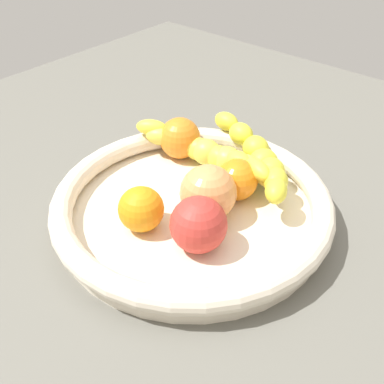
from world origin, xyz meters
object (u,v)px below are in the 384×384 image
(orange_front, at_px, (180,138))
(orange_mid_left, at_px, (141,209))
(banana_draped_left, at_px, (258,158))
(orange_mid_right, at_px, (237,180))
(banana_arching_top, at_px, (207,151))
(tomato_red, at_px, (198,225))
(banana_draped_right, at_px, (215,155))
(fruit_bowl, at_px, (192,206))
(peach_blush, at_px, (208,193))

(orange_front, height_order, orange_mid_left, orange_front)
(banana_draped_left, relative_size, orange_mid_right, 3.53)
(banana_arching_top, bearing_deg, tomato_red, 125.89)
(banana_draped_right, distance_m, orange_front, 0.07)
(fruit_bowl, xyz_separation_m, banana_arching_top, (0.05, -0.09, 0.02))
(banana_draped_right, height_order, tomato_red, tomato_red)
(fruit_bowl, height_order, banana_arching_top, banana_arching_top)
(fruit_bowl, bearing_deg, orange_front, -41.72)
(banana_draped_right, bearing_deg, orange_front, 0.31)
(banana_draped_left, distance_m, orange_mid_left, 0.19)
(peach_blush, bearing_deg, banana_draped_left, -88.99)
(fruit_bowl, height_order, tomato_red, tomato_red)
(fruit_bowl, xyz_separation_m, banana_draped_right, (0.03, -0.09, 0.02))
(banana_draped_left, height_order, peach_blush, peach_blush)
(banana_draped_left, xyz_separation_m, orange_mid_left, (0.05, 0.18, -0.00))
(fruit_bowl, bearing_deg, orange_mid_left, 68.47)
(orange_front, relative_size, orange_mid_left, 1.09)
(banana_arching_top, xyz_separation_m, orange_front, (0.05, -0.00, -0.00))
(banana_draped_left, height_order, orange_mid_right, same)
(banana_draped_right, height_order, orange_mid_left, orange_mid_left)
(orange_front, relative_size, tomato_red, 0.92)
(fruit_bowl, distance_m, banana_arching_top, 0.10)
(tomato_red, bearing_deg, orange_front, -42.20)
(orange_front, bearing_deg, banana_draped_left, -165.84)
(banana_draped_right, distance_m, peach_blush, 0.10)
(banana_draped_right, relative_size, orange_mid_left, 4.01)
(banana_arching_top, relative_size, tomato_red, 3.50)
(orange_front, bearing_deg, banana_draped_right, -179.69)
(banana_arching_top, height_order, peach_blush, peach_blush)
(orange_mid_right, height_order, peach_blush, peach_blush)
(banana_draped_right, distance_m, banana_arching_top, 0.01)
(banana_arching_top, xyz_separation_m, orange_mid_right, (-0.07, 0.03, -0.00))
(banana_arching_top, bearing_deg, banana_draped_left, -154.40)
(banana_draped_left, xyz_separation_m, orange_front, (0.12, 0.03, -0.00))
(orange_front, xyz_separation_m, tomato_red, (-0.15, 0.14, 0.00))
(fruit_bowl, height_order, peach_blush, peach_blush)
(fruit_bowl, distance_m, orange_front, 0.14)
(orange_mid_left, relative_size, orange_mid_right, 1.01)
(banana_draped_right, bearing_deg, banana_draped_left, -151.17)
(banana_draped_right, relative_size, orange_mid_right, 4.06)
(tomato_red, bearing_deg, orange_mid_left, 13.76)
(banana_arching_top, bearing_deg, orange_mid_right, 160.32)
(orange_mid_right, height_order, tomato_red, tomato_red)
(orange_front, relative_size, orange_mid_right, 1.10)
(banana_draped_left, xyz_separation_m, banana_arching_top, (0.07, 0.03, -0.00))
(orange_mid_right, bearing_deg, fruit_bowl, 67.57)
(banana_draped_left, bearing_deg, orange_front, 14.16)
(orange_mid_left, xyz_separation_m, peach_blush, (-0.05, -0.07, 0.01))
(banana_draped_left, distance_m, orange_mid_right, 0.06)
(orange_front, xyz_separation_m, peach_blush, (-0.12, 0.08, 0.00))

